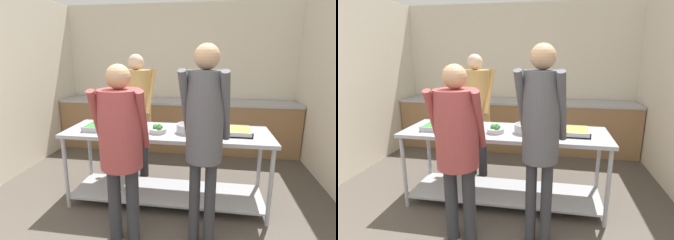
{
  "view_description": "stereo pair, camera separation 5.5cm",
  "coord_description": "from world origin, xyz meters",
  "views": [
    {
      "loc": [
        0.6,
        -1.11,
        1.73
      ],
      "look_at": [
        0.13,
        1.81,
        0.99
      ],
      "focal_mm": 28.0,
      "sensor_mm": 36.0,
      "label": 1
    },
    {
      "loc": [
        0.65,
        -1.1,
        1.73
      ],
      "look_at": [
        0.13,
        1.81,
        0.99
      ],
      "focal_mm": 28.0,
      "sensor_mm": 36.0,
      "label": 2
    }
  ],
  "objects": [
    {
      "name": "wall_rear",
      "position": [
        0.0,
        3.97,
        1.32
      ],
      "size": [
        4.43,
        0.06,
        2.65
      ],
      "color": "beige",
      "rests_on": "ground_plane"
    },
    {
      "name": "back_counter",
      "position": [
        -0.0,
        3.6,
        0.46
      ],
      "size": [
        4.27,
        0.65,
        0.92
      ],
      "color": "olive",
      "rests_on": "ground_plane"
    },
    {
      "name": "serving_counter",
      "position": [
        0.13,
        1.71,
        0.6
      ],
      "size": [
        2.31,
        0.72,
        0.89
      ],
      "color": "#9EA0A8",
      "rests_on": "ground_plane"
    },
    {
      "name": "serving_tray_roast",
      "position": [
        -0.56,
        1.63,
        0.92
      ],
      "size": [
        0.46,
        0.27,
        0.05
      ],
      "color": "#9EA0A8",
      "rests_on": "serving_counter"
    },
    {
      "name": "plate_stack",
      "position": [
        -0.19,
        1.63,
        0.93
      ],
      "size": [
        0.22,
        0.22,
        0.07
      ],
      "color": "white",
      "rests_on": "serving_counter"
    },
    {
      "name": "broccoli_bowl",
      "position": [
        0.05,
        1.61,
        0.93
      ],
      "size": [
        0.19,
        0.19,
        0.09
      ],
      "color": "#B2B2B7",
      "rests_on": "serving_counter"
    },
    {
      "name": "sauce_pan",
      "position": [
        0.39,
        1.68,
        0.94
      ],
      "size": [
        0.41,
        0.27,
        0.1
      ],
      "color": "#9EA0A8",
      "rests_on": "serving_counter"
    },
    {
      "name": "serving_tray_vegetables",
      "position": [
        0.84,
        1.72,
        0.92
      ],
      "size": [
        0.44,
        0.34,
        0.05
      ],
      "color": "#9EA0A8",
      "rests_on": "serving_counter"
    },
    {
      "name": "guest_serving_left",
      "position": [
        0.57,
        1.05,
        1.15
      ],
      "size": [
        0.46,
        0.41,
        1.82
      ],
      "color": "#2D2D33",
      "rests_on": "ground_plane"
    },
    {
      "name": "guest_serving_right",
      "position": [
        -0.15,
        0.99,
        1.02
      ],
      "size": [
        0.49,
        0.38,
        1.66
      ],
      "color": "#2D2D33",
      "rests_on": "ground_plane"
    },
    {
      "name": "cook_behind_counter",
      "position": [
        -0.39,
        2.36,
        1.07
      ],
      "size": [
        0.53,
        0.4,
        1.74
      ],
      "color": "#2D2D33",
      "rests_on": "ground_plane"
    },
    {
      "name": "water_bottle",
      "position": [
        0.56,
        3.56,
        1.05
      ],
      "size": [
        0.08,
        0.08,
        0.3
      ],
      "color": "brown",
      "rests_on": "back_counter"
    }
  ]
}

